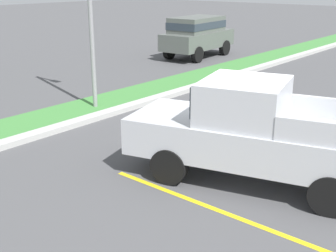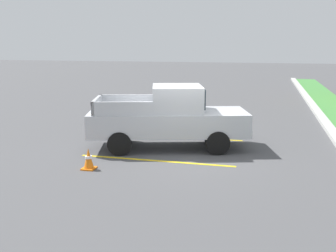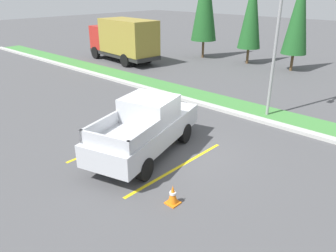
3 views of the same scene
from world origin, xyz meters
name	(u,v)px [view 2 (image 2 of 3)]	position (x,y,z in m)	size (l,w,h in m)	color
ground_plane	(185,154)	(0.00, 0.00, 0.00)	(120.00, 120.00, 0.00)	#4C4C4F
parking_line_near	(178,137)	(-2.19, -0.72, 0.00)	(0.12, 4.80, 0.01)	yellow
parking_line_far	(156,161)	(0.91, -0.72, 0.00)	(0.12, 4.80, 0.01)	yellow
pickup_truck_main	(170,117)	(-0.66, -0.67, 1.04)	(3.24, 5.54, 2.10)	black
traffic_cone	(89,159)	(2.12, -2.33, 0.29)	(0.36, 0.36, 0.60)	orange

